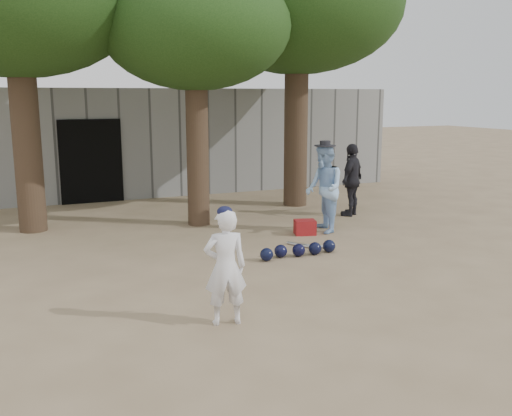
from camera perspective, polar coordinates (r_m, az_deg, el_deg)
name	(u,v)px	position (r m, az deg, el deg)	size (l,w,h in m)	color
ground	(246,284)	(8.71, -1.04, -7.64)	(70.00, 70.00, 0.00)	#937C5E
boy_player	(225,267)	(7.06, -3.08, -5.94)	(0.53, 0.35, 1.46)	white
spectator_blue	(324,189)	(11.85, 6.82, 1.93)	(0.89, 0.69, 1.83)	#9CC4F1
spectator_dark	(352,180)	(13.63, 9.57, 2.80)	(1.00, 0.42, 1.71)	black
red_bag	(305,227)	(11.74, 4.91, -1.93)	(0.42, 0.32, 0.30)	#9F1E15
back_building	(119,138)	(18.28, -13.52, 6.80)	(16.00, 5.24, 3.00)	gray
helmet_row	(298,250)	(10.16, 4.26, -4.21)	(1.51, 0.33, 0.23)	black
bat_pile	(309,246)	(10.79, 5.31, -3.78)	(0.66, 0.72, 0.06)	#BBBCC2
tree_row	(190,8)	(13.35, -6.63, 19.22)	(11.40, 5.80, 6.69)	brown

